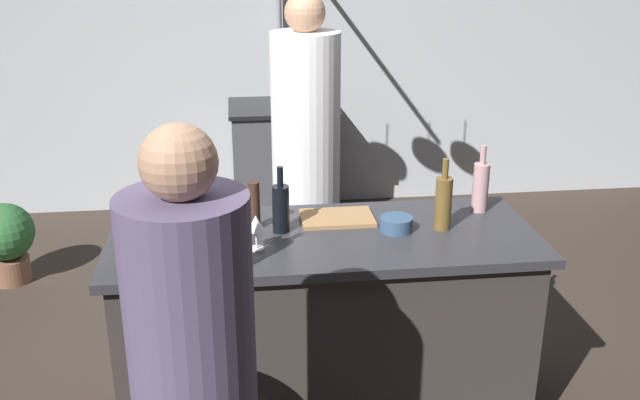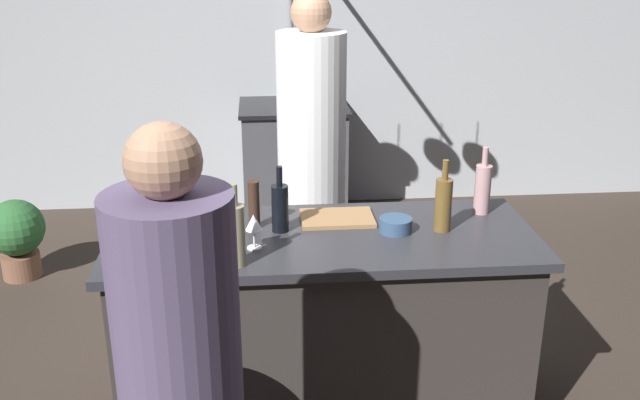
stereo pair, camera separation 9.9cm
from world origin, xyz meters
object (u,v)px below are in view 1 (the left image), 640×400
(wine_bottle_dark, at_px, (281,207))
(wine_glass_near_right_guest, at_px, (133,234))
(cutting_board, at_px, (337,218))
(wine_bottle_amber, at_px, (443,202))
(stove_range, at_px, (284,162))
(mixing_bowl_blue, at_px, (396,224))
(wine_bottle_rose, at_px, (481,186))
(wine_bottle_white, at_px, (239,235))
(potted_plant, at_px, (6,238))
(wine_glass_by_chef, at_px, (256,225))
(chef, at_px, (306,169))
(pepper_mill, at_px, (254,206))
(wine_bottle_red, at_px, (130,246))
(mixing_bowl_wooden, at_px, (210,217))

(wine_bottle_dark, distance_m, wine_glass_near_right_guest, 0.62)
(cutting_board, height_order, wine_bottle_amber, wine_bottle_amber)
(stove_range, height_order, mixing_bowl_blue, mixing_bowl_blue)
(wine_bottle_dark, bearing_deg, wine_bottle_rose, 8.24)
(cutting_board, height_order, wine_bottle_rose, wine_bottle_rose)
(wine_bottle_rose, xyz_separation_m, wine_glass_near_right_guest, (-1.49, -0.34, -0.01))
(stove_range, xyz_separation_m, wine_bottle_white, (-0.35, -2.71, 0.58))
(potted_plant, height_order, wine_bottle_white, wine_bottle_white)
(wine_bottle_rose, xyz_separation_m, wine_glass_by_chef, (-1.02, -0.30, -0.01))
(potted_plant, height_order, wine_glass_near_right_guest, wine_glass_near_right_guest)
(cutting_board, relative_size, wine_bottle_amber, 1.02)
(stove_range, xyz_separation_m, chef, (0.03, -1.36, 0.39))
(stove_range, xyz_separation_m, pepper_mill, (-0.29, -2.35, 0.56))
(wine_glass_near_right_guest, xyz_separation_m, mixing_bowl_blue, (1.07, 0.16, -0.07))
(pepper_mill, bearing_deg, cutting_board, 8.45)
(pepper_mill, height_order, wine_bottle_red, wine_bottle_red)
(wine_bottle_white, relative_size, wine_bottle_amber, 1.04)
(stove_range, xyz_separation_m, wine_glass_near_right_guest, (-0.76, -2.60, 0.56))
(stove_range, bearing_deg, mixing_bowl_blue, -82.80)
(wine_glass_by_chef, bearing_deg, wine_bottle_white, -114.22)
(stove_range, height_order, wine_glass_near_right_guest, wine_glass_near_right_guest)
(cutting_board, bearing_deg, wine_glass_near_right_guest, -159.76)
(potted_plant, bearing_deg, wine_bottle_amber, -33.96)
(chef, xyz_separation_m, wine_bottle_rose, (0.70, -0.89, 0.18))
(pepper_mill, height_order, wine_bottle_amber, wine_bottle_amber)
(chef, distance_m, wine_bottle_white, 1.41)
(cutting_board, relative_size, mixing_bowl_wooden, 1.98)
(wine_bottle_rose, relative_size, wine_bottle_white, 0.94)
(wine_bottle_rose, bearing_deg, wine_glass_by_chef, -163.49)
(pepper_mill, relative_size, wine_bottle_white, 0.64)
(cutting_board, xyz_separation_m, wine_bottle_dark, (-0.25, -0.10, 0.10))
(wine_bottle_rose, xyz_separation_m, wine_bottle_white, (-1.09, -0.45, 0.01))
(wine_bottle_red, distance_m, wine_bottle_dark, 0.67)
(chef, distance_m, wine_bottle_amber, 1.19)
(wine_glass_by_chef, bearing_deg, chef, 74.99)
(mixing_bowl_blue, bearing_deg, wine_glass_by_chef, -168.65)
(wine_bottle_red, distance_m, mixing_bowl_blue, 1.10)
(chef, xyz_separation_m, wine_bottle_white, (-0.39, -1.34, 0.19))
(stove_range, bearing_deg, wine_bottle_red, -105.56)
(wine_bottle_amber, bearing_deg, wine_bottle_dark, 175.70)
(wine_bottle_red, relative_size, wine_bottle_white, 0.89)
(cutting_board, height_order, pepper_mill, pepper_mill)
(potted_plant, relative_size, wine_bottle_rose, 1.69)
(potted_plant, bearing_deg, mixing_bowl_wooden, -45.98)
(wine_bottle_rose, bearing_deg, chef, 128.07)
(stove_range, bearing_deg, potted_plant, -154.03)
(potted_plant, xyz_separation_m, wine_bottle_dark, (1.63, -1.51, 0.71))
(chef, xyz_separation_m, pepper_mill, (-0.32, -0.98, 0.17))
(stove_range, bearing_deg, pepper_mill, -96.95)
(wine_bottle_red, relative_size, mixing_bowl_blue, 2.07)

